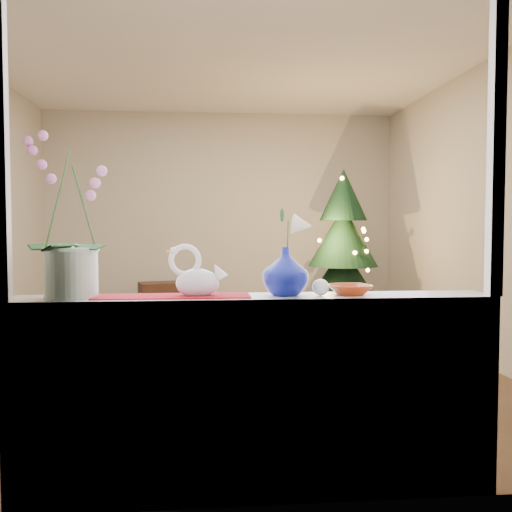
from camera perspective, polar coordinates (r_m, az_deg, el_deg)
The scene contains 17 objects.
ground at distance 5.11m, azimuth -2.56°, elevation -11.04°, with size 5.00×5.00×0.00m, color #342215.
wall_back at distance 7.45m, azimuth -3.54°, elevation 3.86°, with size 4.50×0.10×2.70m, color #BCB4A4.
wall_front at distance 2.46m, azimuth 0.29°, elevation 5.61°, with size 4.50×0.10×2.70m, color #BCB4A4.
wall_right at distance 5.54m, azimuth 21.39°, elevation 3.95°, with size 0.10×5.00×2.70m, color #BCB4A4.
ceiling at distance 5.16m, azimuth -2.63°, elevation 19.44°, with size 5.00×5.00×0.00m, color white.
window_apron at distance 2.62m, azimuth 0.20°, elevation -14.71°, with size 2.20×0.08×0.88m, color white.
windowsill at distance 2.61m, azimuth 0.01°, elevation -4.44°, with size 2.20×0.26×0.04m, color white.
window_frame at distance 2.53m, azimuth 0.23°, elevation 13.52°, with size 2.22×0.06×1.60m, color white, non-canonical shape.
runner at distance 2.60m, azimuth -8.38°, elevation -3.99°, with size 0.70×0.20×0.01m, color maroon.
orchid_pot at distance 2.65m, azimuth -18.10°, elevation 3.95°, with size 0.25×0.25×0.74m, color white, non-canonical shape.
swan at distance 2.59m, azimuth -5.89°, elevation -1.58°, with size 0.26×0.12×0.22m, color silver, non-canonical shape.
blue_vase at distance 2.62m, azimuth 2.96°, elevation -1.16°, with size 0.24×0.24×0.26m, color navy.
lily at distance 2.61m, azimuth 2.98°, elevation 3.74°, with size 0.14×0.08×0.19m, color beige, non-canonical shape.
paperweight at distance 2.63m, azimuth 6.48°, elevation -3.11°, with size 0.08×0.08×0.08m, color white.
amber_dish at distance 2.68m, azimuth 9.37°, elevation -3.40°, with size 0.17×0.17×0.04m, color #A63813.
xmas_tree at distance 6.46m, azimuth 8.70°, elevation 0.30°, with size 1.02×1.02×1.88m, color black, non-canonical shape.
side_table at distance 7.15m, azimuth -8.61°, elevation -4.79°, with size 0.73×0.37×0.55m, color black.
Camera 1 is at (-0.24, -4.95, 1.24)m, focal length 40.00 mm.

